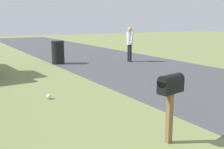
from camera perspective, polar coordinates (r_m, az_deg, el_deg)
mailbox at (r=4.77m, az=11.96°, el=-2.85°), size 0.30×0.53×1.22m
trash_bin at (r=13.83m, az=-11.07°, el=4.51°), size 0.64×0.64×1.12m
pedestrian at (r=14.23m, az=3.66°, el=6.74°), size 0.49×0.30×1.76m
litter_bag_by_mailbox at (r=7.73m, az=-12.83°, el=-4.43°), size 0.14×0.14×0.14m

